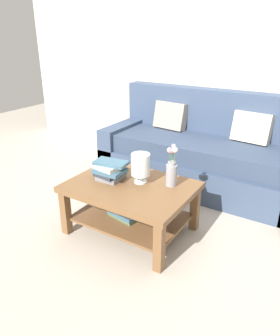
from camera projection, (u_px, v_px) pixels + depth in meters
name	position (u px, v px, depth m)	size (l,w,h in m)	color
ground_plane	(155.00, 216.00, 3.15)	(10.00, 10.00, 0.00)	#ADA393
back_wall	(224.00, 60.00, 3.90)	(6.40, 0.12, 2.70)	beige
couch	(204.00, 154.00, 3.68)	(2.30, 0.90, 1.06)	#384760
coffee_table	(131.00, 198.00, 2.79)	(1.05, 0.78, 0.46)	brown
book_stack_main	(110.00, 170.00, 2.82)	(0.31, 0.24, 0.17)	slate
glass_hurricane_vase	(141.00, 165.00, 2.72)	(0.16, 0.16, 0.26)	silver
flower_pitcher	(172.00, 170.00, 2.68)	(0.10, 0.10, 0.36)	gray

